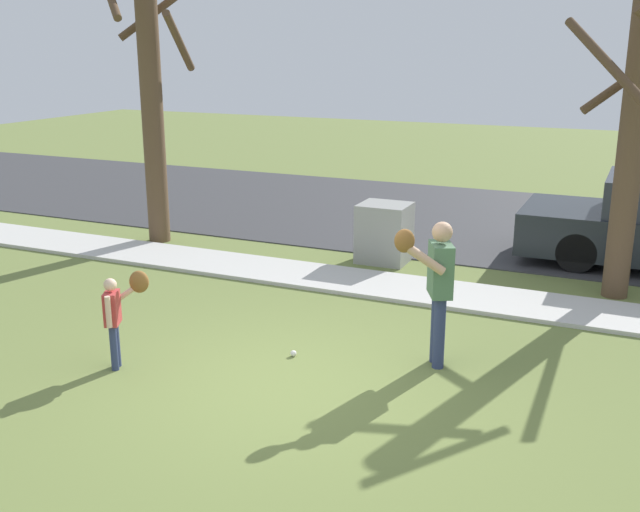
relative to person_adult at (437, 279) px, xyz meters
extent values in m
plane|color=olive|center=(-1.25, 2.35, -1.04)|extent=(48.00, 48.00, 0.00)
cube|color=beige|center=(-1.25, 2.45, -1.01)|extent=(36.00, 1.20, 0.06)
cube|color=#38383A|center=(-1.25, 7.45, -1.03)|extent=(36.00, 6.80, 0.02)
cylinder|color=navy|center=(0.07, -0.04, -0.62)|extent=(0.13, 0.13, 0.84)
cylinder|color=navy|center=(0.00, 0.11, -0.62)|extent=(0.13, 0.13, 0.84)
cube|color=#4C7251|center=(0.03, 0.03, 0.10)|extent=(0.38, 0.46, 0.60)
sphere|color=tan|center=(0.03, 0.03, 0.53)|extent=(0.23, 0.23, 0.23)
cylinder|color=tan|center=(-0.09, -0.30, 0.32)|extent=(0.51, 0.31, 0.40)
ellipsoid|color=brown|center=(-0.27, -0.39, 0.50)|extent=(0.26, 0.22, 0.26)
cylinder|color=tan|center=(-0.08, 0.26, 0.12)|extent=(0.10, 0.10, 0.56)
cylinder|color=navy|center=(-3.30, -1.50, -0.77)|extent=(0.08, 0.08, 0.53)
cylinder|color=navy|center=(-3.25, -1.60, -0.77)|extent=(0.08, 0.08, 0.53)
cube|color=#B73838|center=(-3.27, -1.55, -0.31)|extent=(0.24, 0.29, 0.38)
sphere|color=beige|center=(-3.27, -1.55, -0.04)|extent=(0.14, 0.14, 0.14)
cylinder|color=beige|center=(-3.20, -1.34, -0.18)|extent=(0.32, 0.20, 0.26)
ellipsoid|color=brown|center=(-3.08, -1.28, -0.06)|extent=(0.26, 0.22, 0.26)
cylinder|color=beige|center=(-3.20, -1.69, -0.30)|extent=(0.06, 0.06, 0.36)
sphere|color=white|center=(-1.57, -0.44, -1.00)|extent=(0.07, 0.07, 0.07)
cube|color=gray|center=(-1.93, 3.79, -0.54)|extent=(0.82, 0.74, 0.99)
cylinder|color=brown|center=(1.75, 3.46, 1.02)|extent=(0.36, 0.36, 4.12)
cylinder|color=brown|center=(1.52, 3.85, 1.97)|extent=(1.05, 0.68, 0.85)
cylinder|color=brown|center=(1.34, 2.98, 2.30)|extent=(1.25, 1.11, 1.14)
cylinder|color=brown|center=(-6.22, 3.38, 1.72)|extent=(0.39, 0.39, 5.51)
cylinder|color=brown|center=(-5.69, 3.55, 2.54)|extent=(0.54, 1.37, 1.03)
cylinder|color=brown|center=(-6.45, 3.78, 2.98)|extent=(1.06, 0.70, 0.86)
cylinder|color=black|center=(1.10, 6.17, -0.70)|extent=(0.64, 0.22, 0.64)
cylinder|color=black|center=(1.10, 4.44, -0.70)|extent=(0.64, 0.22, 0.64)
camera|label=1|loc=(2.04, -7.76, 2.53)|focal=41.95mm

